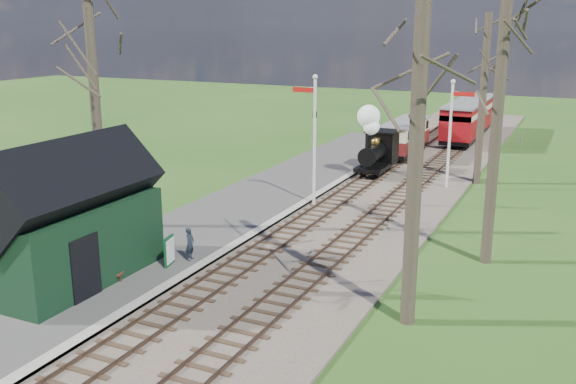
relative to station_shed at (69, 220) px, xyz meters
name	(u,v)px	position (x,y,z in m)	size (l,w,h in m)	color
ground	(92,370)	(4.30, -4.00, -2.27)	(140.00, 140.00, 0.00)	#29531A
distant_hills	(488,237)	(5.70, 60.38, -18.47)	(114.40, 48.00, 22.02)	#385B23
ballast_bed	(391,183)	(5.60, 18.00, -2.22)	(8.00, 60.00, 0.10)	brown
track_near	(368,179)	(4.30, 18.00, -2.17)	(1.60, 60.00, 0.15)	brown
track_far	(414,184)	(6.90, 18.00, -2.17)	(1.60, 60.00, 0.15)	brown
platform	(242,208)	(0.80, 10.00, -2.17)	(5.00, 44.00, 0.20)	#474442
coping_strip	(286,214)	(3.10, 10.00, -2.16)	(0.40, 44.00, 0.21)	#B2AD9E
station_shed	(69,220)	(0.00, 0.00, 0.00)	(3.25, 6.30, 4.78)	black
semaphore_near	(313,131)	(3.53, 12.00, 1.35)	(1.22, 0.24, 6.22)	silver
semaphore_far	(452,126)	(8.67, 18.00, 1.08)	(1.22, 0.24, 5.72)	silver
bare_trees	(303,116)	(5.63, 6.10, 2.94)	(15.51, 22.39, 12.00)	#382D23
fence_line	(432,133)	(4.60, 32.00, -1.72)	(12.60, 0.08, 1.00)	slate
locomotive	(376,144)	(4.29, 19.34, -0.40)	(1.60, 3.73, 4.00)	black
coach	(405,136)	(4.30, 25.40, -0.89)	(1.87, 6.40, 1.96)	black
red_carriage_a	(462,123)	(6.90, 30.99, -0.66)	(2.24, 5.56, 2.36)	black
red_carriage_b	(475,113)	(6.90, 36.49, -0.66)	(2.24, 5.56, 2.36)	black
sign_board	(169,251)	(2.14, 2.43, -1.54)	(0.23, 0.72, 1.05)	#0E4520
bench	(118,263)	(1.08, 0.98, -1.67)	(0.92, 1.53, 0.84)	#442718
person	(190,244)	(2.51, 3.17, -1.47)	(0.43, 0.29, 1.19)	#19212E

